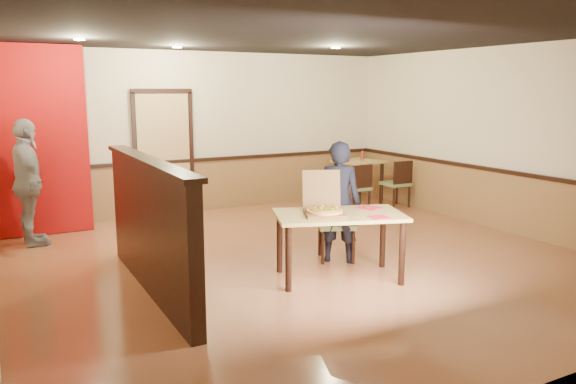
% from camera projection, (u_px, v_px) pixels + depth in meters
% --- Properties ---
extents(floor, '(7.00, 7.00, 0.00)m').
position_uv_depth(floor, '(304.00, 260.00, 7.17)').
color(floor, '#AE6843').
rests_on(floor, ground).
extents(ceiling, '(7.00, 7.00, 0.00)m').
position_uv_depth(ceiling, '(305.00, 34.00, 6.66)').
color(ceiling, black).
rests_on(ceiling, wall_back).
extents(wall_back, '(7.00, 0.00, 7.00)m').
position_uv_depth(wall_back, '(207.00, 132.00, 9.95)').
color(wall_back, beige).
rests_on(wall_back, floor).
extents(wall_right, '(0.00, 7.00, 7.00)m').
position_uv_depth(wall_right, '(504.00, 139.00, 8.54)').
color(wall_right, beige).
rests_on(wall_right, floor).
extents(wainscot_back, '(7.00, 0.04, 0.90)m').
position_uv_depth(wainscot_back, '(209.00, 185.00, 10.09)').
color(wainscot_back, olive).
rests_on(wainscot_back, floor).
extents(chair_rail_back, '(7.00, 0.06, 0.06)m').
position_uv_depth(chair_rail_back, '(208.00, 159.00, 9.99)').
color(chair_rail_back, black).
rests_on(chair_rail_back, wall_back).
extents(wainscot_right, '(0.04, 7.00, 0.90)m').
position_uv_depth(wainscot_right, '(498.00, 201.00, 8.69)').
color(wainscot_right, olive).
rests_on(wainscot_right, floor).
extents(chair_rail_right, '(0.06, 7.00, 0.06)m').
position_uv_depth(chair_rail_right, '(500.00, 171.00, 8.60)').
color(chair_rail_right, black).
rests_on(chair_rail_right, wall_right).
extents(back_door, '(0.90, 0.06, 2.10)m').
position_uv_depth(back_door, '(164.00, 154.00, 9.61)').
color(back_door, tan).
rests_on(back_door, wall_back).
extents(booth_partition, '(0.20, 3.10, 1.44)m').
position_uv_depth(booth_partition, '(150.00, 225.00, 5.93)').
color(booth_partition, black).
rests_on(booth_partition, floor).
extents(red_accent_panel, '(1.60, 0.20, 2.78)m').
position_uv_depth(red_accent_panel, '(30.00, 141.00, 8.17)').
color(red_accent_panel, '#A30B0B').
rests_on(red_accent_panel, floor).
extents(spot_a, '(0.14, 0.14, 0.02)m').
position_uv_depth(spot_a, '(79.00, 39.00, 7.16)').
color(spot_a, '#FFEAB2').
rests_on(spot_a, ceiling).
extents(spot_b, '(0.14, 0.14, 0.02)m').
position_uv_depth(spot_b, '(177.00, 47.00, 8.46)').
color(spot_b, '#FFEAB2').
rests_on(spot_b, ceiling).
extents(spot_c, '(0.14, 0.14, 0.02)m').
position_uv_depth(spot_c, '(336.00, 48.00, 8.62)').
color(spot_c, '#FFEAB2').
rests_on(spot_c, ceiling).
extents(main_table, '(1.62, 1.24, 0.77)m').
position_uv_depth(main_table, '(339.00, 223.00, 6.36)').
color(main_table, tan).
rests_on(main_table, floor).
extents(diner_chair, '(0.61, 0.61, 0.93)m').
position_uv_depth(diner_chair, '(336.00, 220.00, 7.17)').
color(diner_chair, olive).
rests_on(diner_chair, floor).
extents(side_chair_left, '(0.45, 0.45, 0.86)m').
position_uv_depth(side_chair_left, '(358.00, 186.00, 9.89)').
color(side_chair_left, olive).
rests_on(side_chair_left, floor).
extents(side_chair_right, '(0.43, 0.43, 0.87)m').
position_uv_depth(side_chair_right, '(398.00, 182.00, 10.30)').
color(side_chair_right, olive).
rests_on(side_chair_right, floor).
extents(side_table, '(0.92, 0.92, 0.83)m').
position_uv_depth(side_table, '(359.00, 170.00, 10.59)').
color(side_table, tan).
rests_on(side_table, floor).
extents(diner, '(0.67, 0.63, 1.53)m').
position_uv_depth(diner, '(338.00, 202.00, 6.98)').
color(diner, black).
rests_on(diner, floor).
extents(passerby, '(0.52, 1.07, 1.76)m').
position_uv_depth(passerby, '(28.00, 183.00, 7.69)').
color(passerby, gray).
rests_on(passerby, floor).
extents(pizza_box, '(0.60, 0.65, 0.46)m').
position_uv_depth(pizza_box, '(324.00, 209.00, 6.30)').
color(pizza_box, brown).
rests_on(pizza_box, main_table).
extents(pizza, '(0.53, 0.53, 0.03)m').
position_uv_depth(pizza, '(325.00, 211.00, 6.25)').
color(pizza, '#D5884D').
rests_on(pizza, pizza_box).
extents(napkin_near, '(0.23, 0.23, 0.01)m').
position_uv_depth(napkin_near, '(379.00, 217.00, 6.12)').
color(napkin_near, red).
rests_on(napkin_near, main_table).
extents(napkin_far, '(0.29, 0.29, 0.01)m').
position_uv_depth(napkin_far, '(369.00, 208.00, 6.62)').
color(napkin_far, red).
rests_on(napkin_far, main_table).
extents(condiment, '(0.06, 0.06, 0.16)m').
position_uv_depth(condiment, '(362.00, 155.00, 10.70)').
color(condiment, maroon).
rests_on(condiment, side_table).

